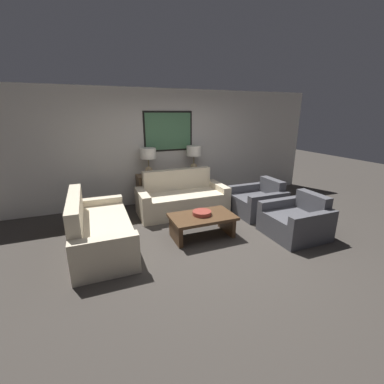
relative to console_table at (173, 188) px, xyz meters
name	(u,v)px	position (x,y,z in m)	size (l,w,h in m)	color
ground_plane	(213,243)	(0.00, -2.22, -0.37)	(20.00, 20.00, 0.00)	#3D3833
back_wall	(168,147)	(0.00, 0.28, 0.96)	(7.85, 0.12, 2.65)	beige
console_table	(173,188)	(0.00, 0.00, 0.00)	(1.68, 0.40, 0.75)	brown
table_lamp_left	(148,156)	(-0.56, 0.00, 0.81)	(0.36, 0.36, 0.62)	tan
table_lamp_right	(194,153)	(0.56, 0.00, 0.81)	(0.36, 0.36, 0.62)	tan
couch_by_back_wall	(182,199)	(0.00, -0.67, -0.07)	(1.92, 0.88, 0.91)	beige
couch_by_side	(99,230)	(-1.78, -1.67, -0.07)	(0.88, 1.92, 0.91)	beige
coffee_table	(202,221)	(-0.07, -1.93, -0.08)	(1.11, 0.68, 0.40)	#4C331E
decorative_bowl	(202,213)	(-0.07, -1.91, 0.06)	(0.33, 0.33, 0.07)	#93382D
armchair_near_back_wall	(258,202)	(1.50, -1.37, -0.11)	(0.94, 0.94, 0.74)	#4C4C51
armchair_near_camera	(296,221)	(1.50, -2.50, -0.11)	(0.94, 0.94, 0.74)	#4C4C51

